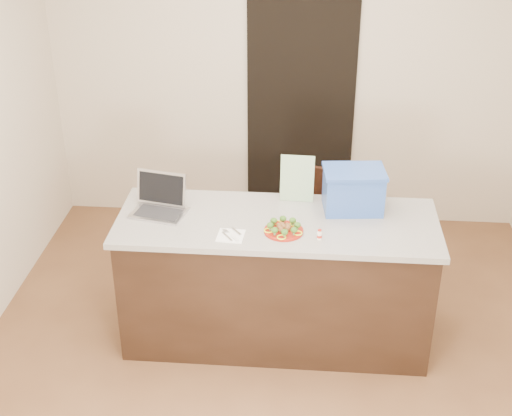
# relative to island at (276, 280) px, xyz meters

# --- Properties ---
(ground) EXTENTS (4.00, 4.00, 0.00)m
(ground) POSITION_rel_island_xyz_m (0.00, -0.25, -0.46)
(ground) COLOR brown
(ground) RESTS_ON ground
(room_shell) EXTENTS (4.00, 4.00, 4.00)m
(room_shell) POSITION_rel_island_xyz_m (0.00, -0.25, 1.16)
(room_shell) COLOR white
(room_shell) RESTS_ON ground
(doorway) EXTENTS (0.90, 0.02, 2.00)m
(doorway) POSITION_rel_island_xyz_m (0.10, 1.73, 0.54)
(doorway) COLOR black
(doorway) RESTS_ON ground
(island) EXTENTS (2.06, 0.76, 0.92)m
(island) POSITION_rel_island_xyz_m (0.00, 0.00, 0.00)
(island) COLOR black
(island) RESTS_ON ground
(plate) EXTENTS (0.25, 0.25, 0.02)m
(plate) POSITION_rel_island_xyz_m (0.05, -0.14, 0.47)
(plate) COLOR #9A1B0E
(plate) RESTS_ON island
(meatballs) EXTENTS (0.10, 0.09, 0.04)m
(meatballs) POSITION_rel_island_xyz_m (0.05, -0.14, 0.49)
(meatballs) COLOR brown
(meatballs) RESTS_ON plate
(broccoli) EXTENTS (0.21, 0.21, 0.04)m
(broccoli) POSITION_rel_island_xyz_m (0.05, -0.14, 0.51)
(broccoli) COLOR #285015
(broccoli) RESTS_ON plate
(pepper_rings) EXTENTS (0.24, 0.24, 0.01)m
(pepper_rings) POSITION_rel_island_xyz_m (0.05, -0.14, 0.48)
(pepper_rings) COLOR #FBFF1A
(pepper_rings) RESTS_ON plate
(napkin) EXTENTS (0.17, 0.17, 0.01)m
(napkin) POSITION_rel_island_xyz_m (-0.27, -0.22, 0.46)
(napkin) COLOR white
(napkin) RESTS_ON island
(fork) EXTENTS (0.08, 0.15, 0.00)m
(fork) POSITION_rel_island_xyz_m (-0.29, -0.21, 0.47)
(fork) COLOR silver
(fork) RESTS_ON napkin
(knife) EXTENTS (0.07, 0.17, 0.01)m
(knife) POSITION_rel_island_xyz_m (-0.24, -0.24, 0.47)
(knife) COLOR silver
(knife) RESTS_ON napkin
(yogurt_bottle) EXTENTS (0.03, 0.03, 0.07)m
(yogurt_bottle) POSITION_rel_island_xyz_m (0.27, -0.21, 0.48)
(yogurt_bottle) COLOR white
(yogurt_bottle) RESTS_ON island
(laptop) EXTENTS (0.38, 0.33, 0.24)m
(laptop) POSITION_rel_island_xyz_m (-0.77, 0.08, 0.52)
(laptop) COLOR #B2B1B6
(laptop) RESTS_ON island
(leaflet) EXTENTS (0.23, 0.06, 0.32)m
(leaflet) POSITION_rel_island_xyz_m (0.11, 0.29, 0.62)
(leaflet) COLOR silver
(leaflet) RESTS_ON island
(blue_box) EXTENTS (0.42, 0.32, 0.28)m
(blue_box) POSITION_rel_island_xyz_m (0.48, 0.19, 0.60)
(blue_box) COLOR #2F54AA
(blue_box) RESTS_ON island
(chair) EXTENTS (0.49, 0.50, 0.90)m
(chair) POSITION_rel_island_xyz_m (0.19, 0.78, 0.05)
(chair) COLOR black
(chair) RESTS_ON ground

